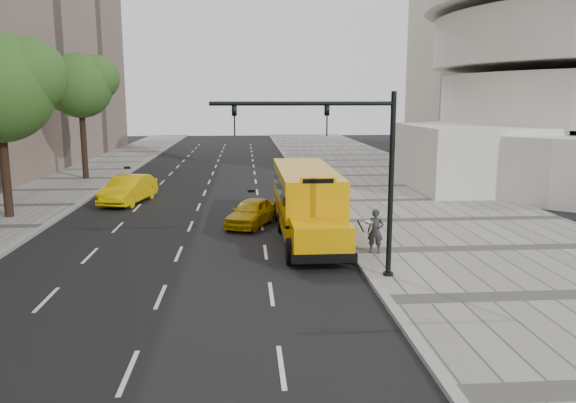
{
  "coord_description": "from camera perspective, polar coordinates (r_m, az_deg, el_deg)",
  "views": [
    {
      "loc": [
        1.72,
        -27.13,
        6.14
      ],
      "look_at": [
        3.5,
        -4.0,
        1.9
      ],
      "focal_mm": 35.0,
      "sensor_mm": 36.0,
      "label": 1
    }
  ],
  "objects": [
    {
      "name": "tree_c",
      "position": [
        45.45,
        -20.26,
        11.02
      ],
      "size": [
        5.39,
        4.79,
        9.53
      ],
      "color": "black",
      "rests_on": "ground"
    },
    {
      "name": "taxi_far",
      "position": [
        34.82,
        -15.91,
        1.19
      ],
      "size": [
        2.8,
        5.31,
        1.66
      ],
      "primitive_type": "imported",
      "rotation": [
        0.0,
        0.0,
        -0.22
      ],
      "color": "#D7AB03",
      "rests_on": "ground"
    },
    {
      "name": "traffic_signal",
      "position": [
        18.73,
        6.32,
        4.02
      ],
      "size": [
        6.18,
        0.36,
        6.4
      ],
      "color": "black",
      "rests_on": "ground"
    },
    {
      "name": "school_bus",
      "position": [
        25.79,
        1.85,
        0.59
      ],
      "size": [
        2.96,
        11.56,
        3.19
      ],
      "color": "#DB9802",
      "rests_on": "ground"
    },
    {
      "name": "sidewalk_museum",
      "position": [
        29.63,
        16.01,
        -1.86
      ],
      "size": [
        12.0,
        140.0,
        0.15
      ],
      "primitive_type": "cube",
      "color": "gray",
      "rests_on": "ground"
    },
    {
      "name": "taxi_near",
      "position": [
        27.62,
        -3.73,
        -1.08
      ],
      "size": [
        2.97,
        4.25,
        1.34
      ],
      "primitive_type": "imported",
      "rotation": [
        0.0,
        0.0,
        -0.39
      ],
      "color": "#D7AB03",
      "rests_on": "ground"
    },
    {
      "name": "tree_b",
      "position": [
        31.87,
        -27.22,
        10.35
      ],
      "size": [
        6.2,
        5.51,
        9.47
      ],
      "color": "black",
      "rests_on": "ground"
    },
    {
      "name": "curb_far",
      "position": [
        29.45,
        -23.59,
        -2.41
      ],
      "size": [
        0.3,
        140.0,
        0.15
      ],
      "primitive_type": "cube",
      "color": "gray",
      "rests_on": "ground"
    },
    {
      "name": "pedestrian",
      "position": [
        22.34,
        8.88,
        -3.0
      ],
      "size": [
        0.75,
        0.63,
        1.76
      ],
      "primitive_type": "imported",
      "rotation": [
        0.0,
        0.0,
        -0.38
      ],
      "color": "#27282E",
      "rests_on": "sidewalk_museum"
    },
    {
      "name": "curb_museum",
      "position": [
        28.12,
        4.46,
        -2.13
      ],
      "size": [
        0.3,
        140.0,
        0.15
      ],
      "primitive_type": "cube",
      "color": "gray",
      "rests_on": "ground"
    },
    {
      "name": "ground",
      "position": [
        27.87,
        -7.84,
        -2.47
      ],
      "size": [
        140.0,
        140.0,
        0.0
      ],
      "primitive_type": "plane",
      "color": "black",
      "rests_on": "ground"
    }
  ]
}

